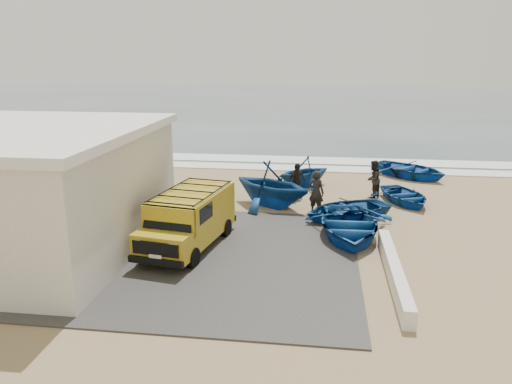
{
  "coord_description": "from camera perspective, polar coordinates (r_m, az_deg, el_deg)",
  "views": [
    {
      "loc": [
        2.67,
        -17.42,
        6.66
      ],
      "look_at": [
        0.07,
        2.13,
        1.2
      ],
      "focal_mm": 35.0,
      "sensor_mm": 36.0,
      "label": 1
    }
  ],
  "objects": [
    {
      "name": "fisherman_middle",
      "position": [
        24.45,
        13.22,
        1.44
      ],
      "size": [
        1.05,
        1.11,
        1.81
      ],
      "primitive_type": "imported",
      "rotation": [
        0.0,
        0.0,
        -2.15
      ],
      "color": "black",
      "rests_on": "ground"
    },
    {
      "name": "boat_far_right",
      "position": [
        29.19,
        17.12,
        2.49
      ],
      "size": [
        5.28,
        5.18,
        0.89
      ],
      "primitive_type": "imported",
      "rotation": [
        0.0,
        0.0,
        0.84
      ],
      "color": "navy",
      "rests_on": "ground"
    },
    {
      "name": "boat_mid_right",
      "position": [
        24.03,
        16.63,
        -0.42
      ],
      "size": [
        3.39,
        3.97,
        0.7
      ],
      "primitive_type": "imported",
      "rotation": [
        0.0,
        0.0,
        0.34
      ],
      "color": "navy",
      "rests_on": "ground"
    },
    {
      "name": "surf_line",
      "position": [
        30.28,
        2.34,
        2.81
      ],
      "size": [
        180.0,
        1.6,
        0.06
      ],
      "primitive_type": "cube",
      "color": "white",
      "rests_on": "ground"
    },
    {
      "name": "parapet",
      "position": [
        15.95,
        15.5,
        -8.73
      ],
      "size": [
        0.35,
        6.0,
        0.55
      ],
      "primitive_type": "cube",
      "color": "silver",
      "rests_on": "ground"
    },
    {
      "name": "fisherman_front",
      "position": [
        21.46,
        6.9,
        -0.05
      ],
      "size": [
        0.83,
        0.71,
        1.92
      ],
      "primitive_type": "imported",
      "rotation": [
        0.0,
        0.0,
        2.71
      ],
      "color": "black",
      "rests_on": "ground"
    },
    {
      "name": "boat_near_right",
      "position": [
        21.19,
        10.28,
        -1.96
      ],
      "size": [
        4.79,
        4.46,
        0.81
      ],
      "primitive_type": "imported",
      "rotation": [
        0.0,
        0.0,
        -1.0
      ],
      "color": "navy",
      "rests_on": "ground"
    },
    {
      "name": "boat_far_left",
      "position": [
        25.88,
        5.53,
        2.33
      ],
      "size": [
        4.05,
        4.01,
        1.62
      ],
      "primitive_type": "imported",
      "rotation": [
        0.0,
        0.0,
        -0.86
      ],
      "color": "navy",
      "rests_on": "ground"
    },
    {
      "name": "fisherman_back",
      "position": [
        23.69,
        4.66,
        1.25
      ],
      "size": [
        1.03,
        1.0,
        1.72
      ],
      "primitive_type": "imported",
      "rotation": [
        0.0,
        0.0,
        0.75
      ],
      "color": "black",
      "rests_on": "ground"
    },
    {
      "name": "surf_wash",
      "position": [
        32.72,
        2.75,
        3.74
      ],
      "size": [
        180.0,
        2.2,
        0.04
      ],
      "primitive_type": "cube",
      "color": "white",
      "rests_on": "ground"
    },
    {
      "name": "boat_mid_left",
      "position": [
        22.41,
        1.76,
        0.92
      ],
      "size": [
        5.11,
        4.94,
        2.07
      ],
      "primitive_type": "imported",
      "rotation": [
        0.0,
        0.0,
        1.02
      ],
      "color": "navy",
      "rests_on": "ground"
    },
    {
      "name": "building",
      "position": [
        19.02,
        -25.03,
        0.31
      ],
      "size": [
        8.4,
        9.4,
        4.3
      ],
      "color": "silver",
      "rests_on": "ground"
    },
    {
      "name": "boat_near_left",
      "position": [
        19.07,
        10.53,
        -3.73
      ],
      "size": [
        3.4,
        4.66,
        0.95
      ],
      "primitive_type": "imported",
      "rotation": [
        0.0,
        0.0,
        0.03
      ],
      "color": "navy",
      "rests_on": "ground"
    },
    {
      "name": "slab",
      "position": [
        17.43,
        -8.63,
        -7.09
      ],
      "size": [
        12.0,
        10.0,
        0.05
      ],
      "primitive_type": "cube",
      "color": "#3D3A38",
      "rests_on": "ground"
    },
    {
      "name": "ocean",
      "position": [
        73.77,
        5.57,
        10.22
      ],
      "size": [
        180.0,
        88.0,
        0.01
      ],
      "primitive_type": "cube",
      "color": "#385166",
      "rests_on": "ground"
    },
    {
      "name": "ground",
      "position": [
        18.84,
        -1.07,
        -5.23
      ],
      "size": [
        160.0,
        160.0,
        0.0
      ],
      "primitive_type": "plane",
      "color": "#977F58"
    },
    {
      "name": "van",
      "position": [
        17.77,
        -7.63,
        -2.9
      ],
      "size": [
        2.65,
        5.02,
        2.05
      ],
      "rotation": [
        0.0,
        0.0,
        -0.17
      ],
      "color": "gold",
      "rests_on": "ground"
    }
  ]
}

